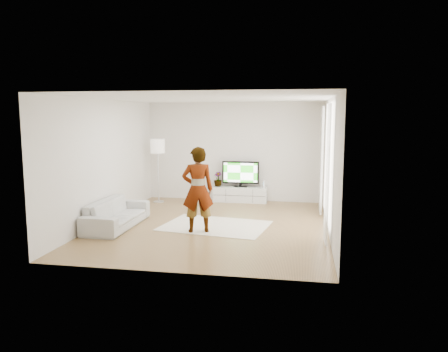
% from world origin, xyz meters
% --- Properties ---
extents(floor, '(6.00, 6.00, 0.00)m').
position_xyz_m(floor, '(0.00, 0.00, 0.00)').
color(floor, '#A07E48').
rests_on(floor, ground).
extents(ceiling, '(6.00, 6.00, 0.00)m').
position_xyz_m(ceiling, '(0.00, 0.00, 2.80)').
color(ceiling, white).
rests_on(ceiling, wall_back).
extents(wall_left, '(0.02, 6.00, 2.80)m').
position_xyz_m(wall_left, '(-2.50, 0.00, 1.40)').
color(wall_left, silver).
rests_on(wall_left, floor).
extents(wall_right, '(0.02, 6.00, 2.80)m').
position_xyz_m(wall_right, '(2.50, 0.00, 1.40)').
color(wall_right, silver).
rests_on(wall_right, floor).
extents(wall_back, '(5.00, 0.02, 2.80)m').
position_xyz_m(wall_back, '(0.00, 3.00, 1.40)').
color(wall_back, silver).
rests_on(wall_back, floor).
extents(wall_front, '(5.00, 0.02, 2.80)m').
position_xyz_m(wall_front, '(0.00, -3.00, 1.40)').
color(wall_front, silver).
rests_on(wall_front, floor).
extents(window, '(0.01, 2.60, 2.50)m').
position_xyz_m(window, '(2.48, 0.30, 1.45)').
color(window, white).
rests_on(window, wall_right).
extents(curtain_near, '(0.04, 0.70, 2.60)m').
position_xyz_m(curtain_near, '(2.40, -1.00, 1.35)').
color(curtain_near, white).
rests_on(curtain_near, floor).
extents(curtain_far, '(0.04, 0.70, 2.60)m').
position_xyz_m(curtain_far, '(2.40, 1.60, 1.35)').
color(curtain_far, white).
rests_on(curtain_far, floor).
extents(media_console, '(1.52, 0.43, 0.43)m').
position_xyz_m(media_console, '(0.22, 2.76, 0.21)').
color(media_console, white).
rests_on(media_console, floor).
extents(television, '(1.04, 0.20, 0.73)m').
position_xyz_m(television, '(0.22, 2.79, 0.82)').
color(television, black).
rests_on(television, media_console).
extents(game_console, '(0.08, 0.16, 0.21)m').
position_xyz_m(game_console, '(0.89, 2.76, 0.53)').
color(game_console, white).
rests_on(game_console, media_console).
extents(potted_plant, '(0.29, 0.29, 0.42)m').
position_xyz_m(potted_plant, '(-0.42, 2.77, 0.63)').
color(potted_plant, '#3F7238').
rests_on(potted_plant, media_console).
extents(rug, '(2.48, 1.96, 0.01)m').
position_xyz_m(rug, '(0.06, -0.04, 0.01)').
color(rug, white).
rests_on(rug, floor).
extents(player, '(0.75, 0.61, 1.79)m').
position_xyz_m(player, '(-0.19, -0.60, 0.91)').
color(player, '#334772').
rests_on(player, rug).
extents(sofa, '(0.80, 2.04, 0.59)m').
position_xyz_m(sofa, '(-2.06, -0.48, 0.30)').
color(sofa, beige).
rests_on(sofa, floor).
extents(floor_lamp, '(0.40, 0.40, 1.78)m').
position_xyz_m(floor_lamp, '(-2.04, 2.32, 1.51)').
color(floor_lamp, silver).
rests_on(floor_lamp, floor).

